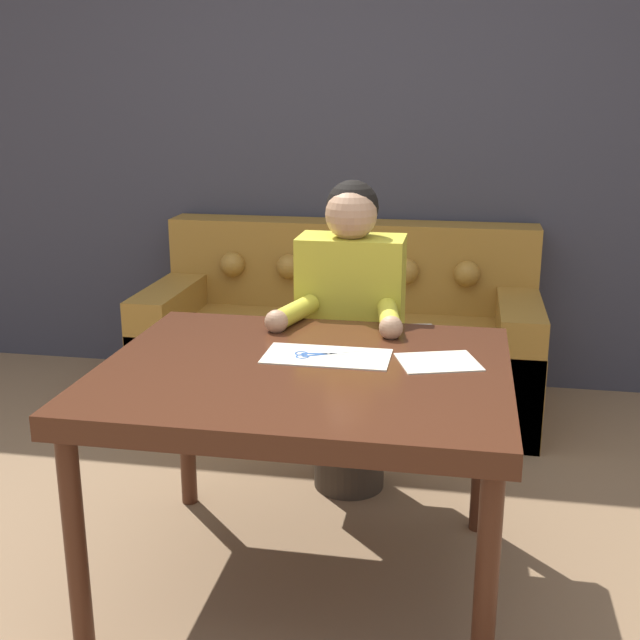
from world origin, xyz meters
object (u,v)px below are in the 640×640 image
at_px(dining_table, 305,389).
at_px(person, 350,341).
at_px(scissors, 319,355).
at_px(couch, 342,343).

xyz_separation_m(dining_table, person, (0.04, 0.68, -0.06)).
bearing_deg(scissors, person, 88.62).
relative_size(dining_table, couch, 0.64).
distance_m(couch, scissors, 1.55).
height_order(dining_table, scissors, scissors).
relative_size(dining_table, scissors, 5.18).
distance_m(dining_table, couch, 1.63).
bearing_deg(dining_table, person, 86.72).
relative_size(dining_table, person, 0.99).
xyz_separation_m(couch, scissors, (0.16, -1.48, 0.44)).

